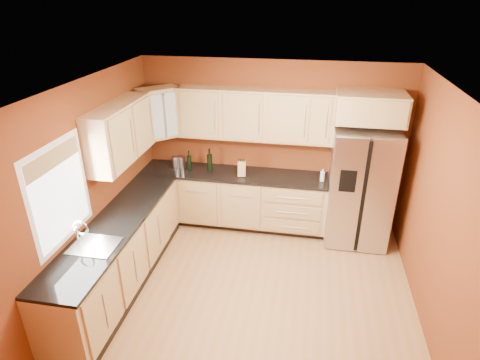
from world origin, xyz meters
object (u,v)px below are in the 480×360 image
object	(u,v)px
canister_left	(176,162)
wine_bottle_a	(210,160)
soap_dispenser	(322,175)
refrigerator	(360,186)
knife_block	(242,169)

from	to	relation	value
canister_left	wine_bottle_a	size ratio (longest dim) A/B	0.56
canister_left	soap_dispenser	size ratio (longest dim) A/B	1.07
refrigerator	knife_block	world-z (taller)	refrigerator
wine_bottle_a	knife_block	xyz separation A→B (m)	(0.52, -0.10, -0.06)
canister_left	knife_block	xyz separation A→B (m)	(1.08, -0.09, 0.02)
wine_bottle_a	soap_dispenser	xyz separation A→B (m)	(1.73, -0.07, -0.09)
canister_left	wine_bottle_a	world-z (taller)	wine_bottle_a
canister_left	knife_block	distance (m)	1.08
wine_bottle_a	knife_block	bearing A→B (deg)	-10.73
refrigerator	wine_bottle_a	world-z (taller)	refrigerator
wine_bottle_a	knife_block	world-z (taller)	wine_bottle_a
refrigerator	canister_left	distance (m)	2.84
canister_left	wine_bottle_a	distance (m)	0.56
canister_left	soap_dispenser	distance (m)	2.28
canister_left	knife_block	world-z (taller)	knife_block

